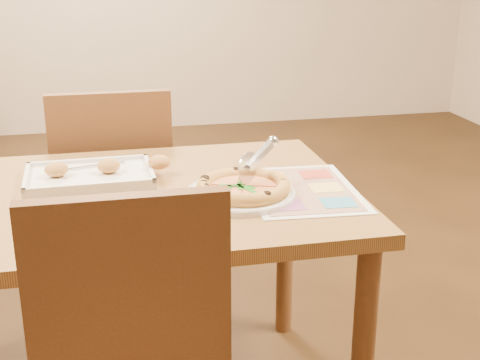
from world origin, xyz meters
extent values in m
cube|color=#A77442|center=(0.00, 0.00, 0.70)|extent=(1.30, 0.85, 0.04)
cylinder|color=brown|center=(0.59, 0.36, 0.34)|extent=(0.06, 0.06, 0.68)
cube|color=brown|center=(0.00, -0.51, 0.68)|extent=(0.42, 0.04, 0.45)
cube|color=brown|center=(0.00, 0.70, 0.45)|extent=(0.42, 0.42, 0.04)
cube|color=brown|center=(0.00, 0.51, 0.68)|extent=(0.42, 0.04, 0.45)
cylinder|color=silver|center=(0.32, -0.10, 0.73)|extent=(0.35, 0.35, 0.02)
cylinder|color=gold|center=(0.33, -0.10, 0.74)|extent=(0.24, 0.24, 0.01)
cylinder|color=#D7BA74|center=(0.33, -0.10, 0.75)|extent=(0.21, 0.21, 0.01)
torus|color=gold|center=(0.33, -0.10, 0.75)|extent=(0.25, 0.25, 0.04)
cylinder|color=silver|center=(0.35, -0.08, 0.80)|extent=(0.07, 0.06, 0.09)
cube|color=silver|center=(0.39, -0.04, 0.82)|extent=(0.11, 0.10, 0.06)
cube|color=silver|center=(-0.07, 0.13, 0.73)|extent=(0.37, 0.26, 0.02)
cube|color=silver|center=(-0.07, 0.13, 0.74)|extent=(0.18, 0.05, 0.00)
ellipsoid|color=#C88147|center=(-0.16, 0.12, 0.76)|extent=(0.07, 0.05, 0.04)
ellipsoid|color=#C88147|center=(-0.02, 0.13, 0.76)|extent=(0.07, 0.05, 0.04)
ellipsoid|color=#C88147|center=(0.13, 0.13, 0.76)|extent=(0.07, 0.05, 0.04)
cube|color=silver|center=(0.50, -0.08, 0.72)|extent=(0.32, 0.43, 0.00)
camera|label=1|loc=(-0.04, -1.75, 1.35)|focal=50.00mm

